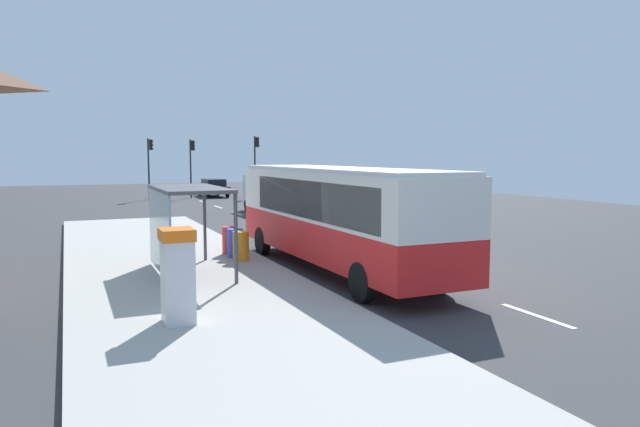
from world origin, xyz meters
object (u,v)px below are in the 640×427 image
object	(u,v)px
ticket_machine	(178,275)
traffic_light_median	(192,159)
recycling_bin_blue	(235,243)
bus_shelter	(178,208)
recycling_bin_red	(230,240)
recycling_bin_orange	(241,246)
white_van	(269,191)
traffic_light_far_side	(150,159)
traffic_light_near_side	(256,157)
bus	(337,212)
sedan_near	(213,187)

from	to	relation	value
ticket_machine	traffic_light_median	size ratio (longest dim) A/B	0.40
recycling_bin_blue	bus_shelter	world-z (taller)	bus_shelter
ticket_machine	recycling_bin_red	bearing A→B (deg)	68.22
recycling_bin_orange	white_van	bearing A→B (deg)	68.47
recycling_bin_red	traffic_light_far_side	bearing A→B (deg)	87.83
traffic_light_median	ticket_machine	bearing A→B (deg)	-101.60
traffic_light_near_side	traffic_light_far_side	size ratio (longest dim) A/B	1.05
white_van	bus	bearing A→B (deg)	-102.09
ticket_machine	bus_shelter	distance (m)	5.19
traffic_light_median	recycling_bin_orange	bearing A→B (deg)	-98.39
recycling_bin_blue	traffic_light_near_side	distance (m)	30.62
traffic_light_near_side	bus_shelter	xyz separation A→B (m)	(-11.91, -30.99, -1.32)
traffic_light_near_side	recycling_bin_red	bearing A→B (deg)	-108.97
sedan_near	traffic_light_near_side	world-z (taller)	traffic_light_near_side
sedan_near	recycling_bin_orange	xyz separation A→B (m)	(-6.50, -31.72, -0.14)
recycling_bin_orange	recycling_bin_red	bearing A→B (deg)	90.00
traffic_light_far_side	traffic_light_median	size ratio (longest dim) A/B	1.01
white_van	recycling_bin_blue	xyz separation A→B (m)	(-6.40, -15.52, -0.69)
ticket_machine	bus	bearing A→B (deg)	37.86
traffic_light_near_side	ticket_machine	bearing A→B (deg)	-109.59
bus	recycling_bin_red	size ratio (longest dim) A/B	11.63
white_van	recycling_bin_orange	world-z (taller)	white_van
white_van	traffic_light_median	world-z (taller)	traffic_light_median
bus	bus_shelter	bearing A→B (deg)	171.93
recycling_bin_orange	bus_shelter	world-z (taller)	bus_shelter
bus	recycling_bin_blue	distance (m)	3.89
bus	bus_shelter	size ratio (longest dim) A/B	2.76
sedan_near	traffic_light_far_side	xyz separation A→B (m)	(-5.40, -1.31, 2.46)
sedan_near	recycling_bin_blue	xyz separation A→B (m)	(-6.50, -31.02, -0.14)
recycling_bin_blue	traffic_light_far_side	bearing A→B (deg)	87.88
bus_shelter	recycling_bin_red	bearing A→B (deg)	51.53
recycling_bin_orange	bus_shelter	distance (m)	2.98
bus	recycling_bin_red	distance (m)	4.42
ticket_machine	recycling_bin_orange	world-z (taller)	ticket_machine
bus	sedan_near	size ratio (longest dim) A/B	2.48
white_van	bus_shelter	size ratio (longest dim) A/B	1.31
recycling_bin_blue	traffic_light_far_side	xyz separation A→B (m)	(1.10, 29.71, 2.60)
bus	recycling_bin_orange	size ratio (longest dim) A/B	11.63
white_van	ticket_machine	distance (m)	24.55
recycling_bin_orange	traffic_light_median	world-z (taller)	traffic_light_median
white_van	traffic_light_far_side	size ratio (longest dim) A/B	1.07
recycling_bin_orange	traffic_light_far_side	xyz separation A→B (m)	(1.10, 30.41, 2.60)
recycling_bin_blue	ticket_machine	bearing A→B (deg)	-113.69
recycling_bin_orange	traffic_light_median	distance (m)	31.65
recycling_bin_blue	traffic_light_median	distance (m)	30.96
white_van	recycling_bin_red	bearing A→B (deg)	-113.36
recycling_bin_red	traffic_light_median	size ratio (longest dim) A/B	0.20
recycling_bin_red	traffic_light_near_side	distance (m)	29.96
recycling_bin_red	traffic_light_far_side	size ratio (longest dim) A/B	0.19
traffic_light_median	bus_shelter	bearing A→B (deg)	-101.81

